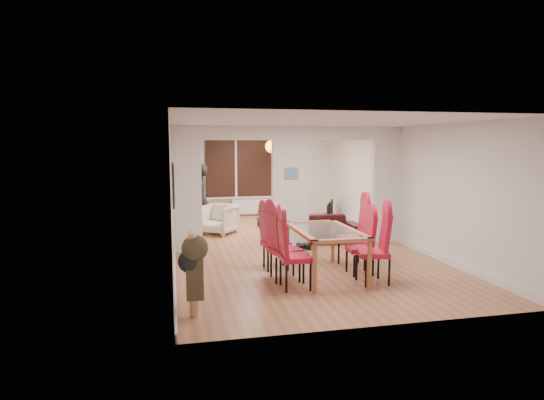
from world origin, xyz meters
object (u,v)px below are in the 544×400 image
object	(u,v)px
armchair	(218,219)
coffee_table	(275,222)
dining_table	(325,253)
sofa	(316,229)
bowl	(269,218)
dining_chair_lc	(276,239)
dining_chair_rb	(360,244)
dining_chair_la	(295,252)
dining_chair_rc	(353,234)
bottle	(268,214)
person	(201,197)
television	(328,210)
dining_chair_lb	(285,245)
dining_chair_ra	(373,247)

from	to	relation	value
armchair	coffee_table	distance (m)	1.77
dining_table	armchair	world-z (taller)	dining_table
sofa	bowl	xyz separation A→B (m)	(-0.66, 2.13, -0.05)
dining_chair_lc	dining_chair_rb	world-z (taller)	dining_chair_lc
dining_chair_la	dining_chair_rc	size ratio (longest dim) A/B	0.97
armchair	coffee_table	xyz separation A→B (m)	(1.59, 0.72, -0.26)
dining_table	bottle	xyz separation A→B (m)	(0.02, 4.70, -0.07)
sofa	person	size ratio (longest dim) A/B	1.17
dining_chair_lc	bowl	bearing A→B (deg)	69.60
dining_chair_rc	person	distance (m)	4.82
person	bowl	distance (m)	1.92
dining_chair_rb	sofa	bearing A→B (deg)	94.01
television	dining_chair_lb	bearing A→B (deg)	178.39
dining_table	dining_chair_lb	bearing A→B (deg)	-175.56
dining_chair_rc	bowl	bearing A→B (deg)	105.57
sofa	dining_chair_la	bearing A→B (deg)	-110.45
dining_chair_lb	television	xyz separation A→B (m)	(2.71, 5.64, -0.31)
dining_table	television	world-z (taller)	dining_table
dining_chair_la	dining_chair_lc	world-z (taller)	dining_chair_la
dining_chair_rc	television	world-z (taller)	dining_chair_rc
person	coffee_table	xyz separation A→B (m)	(1.99, 0.15, -0.75)
sofa	coffee_table	world-z (taller)	sofa
dining_chair_rc	dining_chair_rb	bearing A→B (deg)	-92.82
person	coffee_table	distance (m)	2.13
dining_table	sofa	size ratio (longest dim) A/B	0.87
dining_chair_ra	person	bearing A→B (deg)	129.21
coffee_table	bowl	size ratio (longest dim) A/B	4.11
dining_chair_ra	television	size ratio (longest dim) A/B	1.22
dining_table	dining_chair_la	xyz separation A→B (m)	(-0.65, -0.51, 0.17)
dining_chair_rb	bowl	bearing A→B (deg)	102.59
television	dining_chair_la	bearing A→B (deg)	-179.53
person	sofa	bearing A→B (deg)	45.71
dining_chair_ra	coffee_table	size ratio (longest dim) A/B	1.28
dining_table	bowl	world-z (taller)	dining_table
armchair	bowl	bearing A→B (deg)	62.84
dining_table	bowl	xyz separation A→B (m)	(0.04, 4.76, -0.17)
sofa	dining_chair_lc	bearing A→B (deg)	-122.07
dining_chair_rc	coffee_table	bearing A→B (deg)	103.27
dining_chair_la	dining_chair_lc	xyz separation A→B (m)	(-0.05, 1.13, -0.03)
dining_table	dining_chair_rb	size ratio (longest dim) A/B	1.66
dining_chair_lc	dining_chair_rc	size ratio (longest dim) A/B	0.92
dining_chair_lc	sofa	distance (m)	2.47
coffee_table	bottle	size ratio (longest dim) A/B	3.47
dining_chair_ra	bottle	size ratio (longest dim) A/B	4.45
dining_chair_rb	coffee_table	distance (m)	4.83
dining_chair_rc	bottle	world-z (taller)	dining_chair_rc
dining_table	dining_chair_rc	world-z (taller)	dining_chair_rc
dining_chair_lb	television	distance (m)	6.26
dining_chair_rc	armchair	bearing A→B (deg)	127.09
dining_chair_la	dining_chair_rc	world-z (taller)	dining_chair_rc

